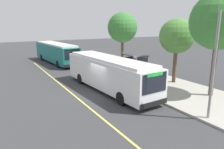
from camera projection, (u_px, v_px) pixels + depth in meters
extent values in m
plane|color=#38383A|center=(101.00, 93.00, 18.12)|extent=(120.00, 120.00, 0.00)
cube|color=#A8A399|center=(154.00, 83.00, 21.03)|extent=(44.00, 6.40, 0.15)
cube|color=#E0D64C|center=(77.00, 97.00, 17.04)|extent=(36.00, 0.14, 0.01)
cube|color=white|center=(109.00, 73.00, 18.58)|extent=(11.35, 3.26, 2.40)
cube|color=silver|center=(109.00, 59.00, 18.27)|extent=(10.44, 2.95, 0.20)
cube|color=black|center=(155.00, 83.00, 13.94)|extent=(0.18, 2.17, 1.34)
cube|color=black|center=(120.00, 68.00, 19.21)|extent=(9.85, 0.67, 1.06)
cube|color=#197259|center=(120.00, 82.00, 19.51)|extent=(10.63, 0.71, 0.28)
cube|color=#26D83F|center=(155.00, 74.00, 13.80)|extent=(0.12, 1.40, 0.24)
cube|color=black|center=(154.00, 104.00, 14.27)|extent=(0.24, 2.50, 0.36)
cylinder|color=black|center=(145.00, 93.00, 16.65)|extent=(1.02, 0.34, 1.00)
cylinder|color=black|center=(121.00, 98.00, 15.40)|extent=(1.02, 0.34, 1.00)
cylinder|color=black|center=(100.00, 75.00, 22.17)|extent=(1.02, 0.34, 1.00)
cylinder|color=black|center=(80.00, 79.00, 20.91)|extent=(1.02, 0.34, 1.00)
cube|color=#146B66|center=(56.00, 53.00, 31.75)|extent=(11.89, 3.48, 2.40)
cube|color=silver|center=(56.00, 44.00, 31.45)|extent=(10.93, 3.15, 0.20)
cube|color=black|center=(73.00, 54.00, 26.96)|extent=(0.21, 2.16, 1.34)
cube|color=black|center=(64.00, 50.00, 32.40)|extent=(10.28, 0.86, 1.06)
cube|color=silver|center=(65.00, 58.00, 32.70)|extent=(11.10, 0.92, 0.28)
cube|color=#26D83F|center=(72.00, 50.00, 26.82)|extent=(0.14, 1.40, 0.24)
cube|color=black|center=(73.00, 65.00, 27.29)|extent=(0.28, 2.50, 0.36)
cylinder|color=black|center=(74.00, 62.00, 29.74)|extent=(1.02, 0.36, 1.00)
cylinder|color=black|center=(58.00, 64.00, 28.46)|extent=(1.02, 0.36, 1.00)
cylinder|color=black|center=(56.00, 56.00, 35.45)|extent=(1.02, 0.36, 1.00)
cylinder|color=black|center=(42.00, 57.00, 34.17)|extent=(1.02, 0.36, 1.00)
cylinder|color=#333338|center=(147.00, 68.00, 21.80)|extent=(0.10, 0.10, 2.40)
cylinder|color=#333338|center=(137.00, 69.00, 21.16)|extent=(0.10, 0.10, 2.40)
cylinder|color=#333338|center=(132.00, 64.00, 23.98)|extent=(0.10, 0.10, 2.40)
cylinder|color=#333338|center=(123.00, 65.00, 23.35)|extent=(0.10, 0.10, 2.40)
cube|color=#333338|center=(135.00, 55.00, 22.28)|extent=(2.90, 1.60, 0.08)
cube|color=#4C606B|center=(139.00, 66.00, 22.89)|extent=(2.47, 0.04, 2.16)
cube|color=navy|center=(128.00, 65.00, 23.68)|extent=(0.06, 1.11, 1.82)
cube|color=brown|center=(136.00, 73.00, 22.64)|extent=(1.60, 0.44, 0.06)
cube|color=brown|center=(138.00, 71.00, 22.69)|extent=(1.60, 0.05, 0.44)
cube|color=#333338|center=(132.00, 74.00, 23.29)|extent=(0.08, 0.40, 0.45)
cube|color=#333338|center=(140.00, 77.00, 22.08)|extent=(0.08, 0.40, 0.45)
cylinder|color=#333338|center=(135.00, 70.00, 19.70)|extent=(0.07, 0.07, 2.80)
cube|color=white|center=(135.00, 59.00, 19.43)|extent=(0.44, 0.03, 0.56)
cube|color=red|center=(135.00, 59.00, 19.42)|extent=(0.40, 0.01, 0.16)
cylinder|color=#282D47|center=(136.00, 81.00, 19.89)|extent=(0.14, 0.14, 0.85)
cylinder|color=#282D47|center=(134.00, 81.00, 19.80)|extent=(0.14, 0.14, 0.85)
cube|color=#265999|center=(135.00, 73.00, 19.67)|extent=(0.24, 0.40, 0.62)
sphere|color=tan|center=(135.00, 69.00, 19.58)|extent=(0.22, 0.22, 0.22)
cylinder|color=brown|center=(175.00, 66.00, 20.63)|extent=(0.36, 0.36, 3.26)
sphere|color=#4C8438|center=(177.00, 36.00, 19.95)|extent=(3.32, 3.32, 3.32)
cylinder|color=brown|center=(213.00, 70.00, 16.65)|extent=(0.36, 0.36, 4.22)
sphere|color=#387A33|center=(219.00, 21.00, 15.78)|extent=(4.30, 4.30, 4.30)
cylinder|color=brown|center=(122.00, 53.00, 27.72)|extent=(0.36, 0.36, 3.75)
sphere|color=#387A33|center=(122.00, 27.00, 26.94)|extent=(3.81, 3.81, 3.81)
cylinder|color=gray|center=(214.00, 67.00, 12.30)|extent=(0.16, 0.16, 6.40)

